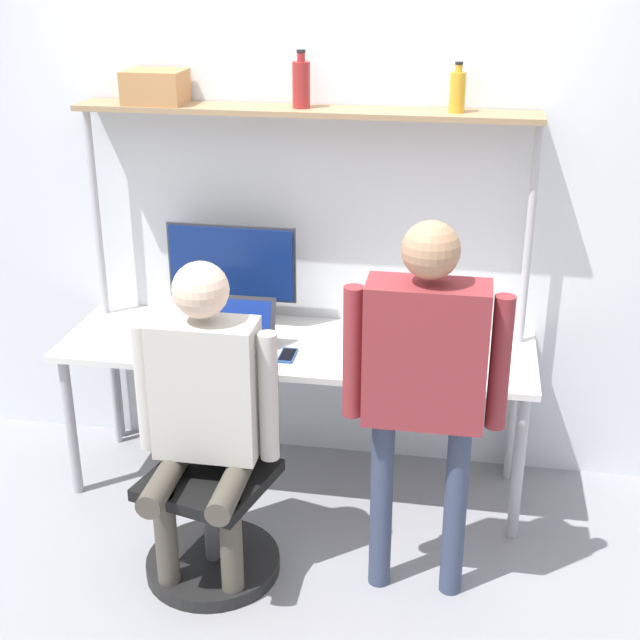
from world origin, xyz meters
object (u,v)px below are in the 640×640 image
object	(u,v)px
cell_phone	(288,355)
office_chair	(216,508)
bottle_amber	(457,91)
storage_box	(155,87)
laptop	(235,336)
monitor	(232,269)
person_standing	(425,369)
bottle_red	(301,83)
person_seated	(204,401)

from	to	relation	value
cell_phone	office_chair	xyz separation A→B (m)	(-0.20, -0.54, -0.46)
bottle_amber	storage_box	bearing A→B (deg)	180.00
laptop	cell_phone	xyz separation A→B (m)	(0.25, -0.04, -0.06)
bottle_amber	monitor	bearing A→B (deg)	-178.03
laptop	person_standing	distance (m)	1.07
laptop	bottle_red	world-z (taller)	bottle_red
monitor	office_chair	xyz separation A→B (m)	(0.13, -0.86, -0.74)
bottle_red	storage_box	distance (m)	0.66
monitor	bottle_amber	xyz separation A→B (m)	(1.01, 0.03, 0.84)
laptop	bottle_red	distance (m)	1.15
monitor	bottle_red	xyz separation A→B (m)	(0.34, 0.03, 0.86)
cell_phone	bottle_red	xyz separation A→B (m)	(0.00, 0.35, 1.14)
bottle_red	person_seated	bearing A→B (deg)	-102.69
office_chair	storage_box	size ratio (longest dim) A/B	3.46
office_chair	storage_box	distance (m)	1.86
person_seated	laptop	bearing A→B (deg)	93.94
office_chair	person_standing	bearing A→B (deg)	0.28
bottle_red	monitor	bearing A→B (deg)	-174.11
cell_phone	bottle_red	size ratio (longest dim) A/B	0.61
bottle_amber	bottle_red	bearing A→B (deg)	180.00
office_chair	cell_phone	bearing A→B (deg)	70.06
laptop	person_standing	bearing A→B (deg)	-32.91
person_standing	monitor	bearing A→B (deg)	138.67
office_chair	bottle_red	distance (m)	1.84
laptop	storage_box	xyz separation A→B (m)	(-0.41, 0.31, 1.05)
bottle_red	bottle_amber	size ratio (longest dim) A/B	1.18
cell_phone	bottle_amber	world-z (taller)	bottle_amber
laptop	bottle_red	bearing A→B (deg)	50.94
bottle_amber	office_chair	bearing A→B (deg)	-134.38
person_seated	bottle_red	xyz separation A→B (m)	(0.21, 0.93, 1.08)
cell_phone	laptop	bearing A→B (deg)	171.95
bottle_red	bottle_amber	distance (m)	0.67
monitor	bottle_amber	world-z (taller)	bottle_amber
laptop	person_standing	world-z (taller)	person_standing
office_chair	person_seated	bearing A→B (deg)	-102.82
bottle_red	storage_box	size ratio (longest dim) A/B	0.92
bottle_amber	storage_box	xyz separation A→B (m)	(-1.33, 0.00, -0.02)
cell_phone	storage_box	xyz separation A→B (m)	(-0.66, 0.35, 1.11)
office_chair	storage_box	xyz separation A→B (m)	(-0.46, 0.89, 1.57)
storage_box	bottle_red	bearing A→B (deg)	0.00
laptop	person_seated	distance (m)	0.62
monitor	laptop	world-z (taller)	monitor
person_seated	storage_box	world-z (taller)	storage_box
laptop	person_seated	size ratio (longest dim) A/B	0.26
cell_phone	bottle_red	world-z (taller)	bottle_red
office_chair	bottle_red	xyz separation A→B (m)	(0.20, 0.89, 1.60)
cell_phone	storage_box	bearing A→B (deg)	152.19
monitor	storage_box	size ratio (longest dim) A/B	2.33
laptop	person_standing	size ratio (longest dim) A/B	0.23
bottle_red	cell_phone	bearing A→B (deg)	-90.60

